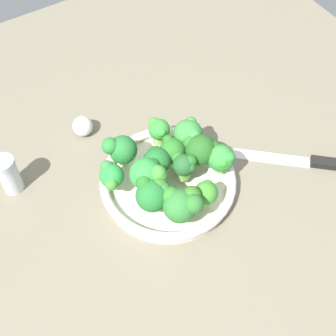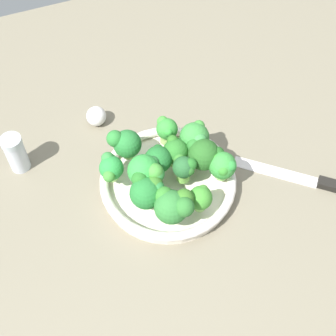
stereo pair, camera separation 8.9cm
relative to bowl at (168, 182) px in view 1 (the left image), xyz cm
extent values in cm
cube|color=#736B58|center=(-2.01, 1.35, -2.94)|extent=(130.00, 130.00, 2.50)
cylinder|color=silver|center=(0.00, 0.00, -0.95)|extent=(25.51, 25.51, 1.49)
torus|color=silver|center=(0.00, 0.00, 0.71)|extent=(26.57, 26.57, 1.83)
cylinder|color=#91CC69|center=(4.19, -5.96, 2.59)|extent=(2.03, 2.03, 1.93)
sphere|color=#226E2D|center=(4.19, -5.96, 5.49)|extent=(5.97, 5.97, 5.97)
sphere|color=#246A24|center=(1.99, -6.26, 7.08)|extent=(3.00, 3.00, 3.00)
sphere|color=#326D24|center=(3.79, -4.27, 6.54)|extent=(3.44, 3.44, 3.44)
sphere|color=#267231|center=(4.65, -3.86, 6.73)|extent=(2.44, 2.44, 2.44)
cylinder|color=#98D963|center=(8.56, -2.87, 2.51)|extent=(2.53, 2.53, 1.77)
sphere|color=#2D7231|center=(8.56, -2.87, 5.41)|extent=(6.17, 6.17, 6.17)
sphere|color=#2F7628|center=(6.53, -3.41, 6.28)|extent=(3.58, 3.58, 3.58)
sphere|color=#346E22|center=(8.48, -0.46, 6.63)|extent=(3.53, 3.53, 3.53)
sphere|color=#2B6E2B|center=(10.23, -1.16, 6.93)|extent=(3.57, 3.57, 3.57)
cylinder|color=#77BA4C|center=(1.41, 2.57, 2.78)|extent=(2.54, 2.54, 2.31)
sphere|color=#23592B|center=(1.41, 2.57, 5.31)|extent=(4.22, 4.22, 4.22)
sphere|color=#226421|center=(1.87, 3.77, 6.23)|extent=(2.41, 2.41, 2.41)
sphere|color=#276022|center=(2.65, 3.20, 5.62)|extent=(1.94, 1.94, 1.94)
cylinder|color=#87BC5C|center=(8.47, 2.78, 2.53)|extent=(2.18, 2.18, 1.81)
sphere|color=#3B872D|center=(8.47, 2.78, 4.86)|extent=(4.38, 4.38, 4.38)
sphere|color=#3C7B2B|center=(7.56, 3.70, 5.67)|extent=(1.92, 1.92, 1.92)
sphere|color=#338A27|center=(7.91, 3.89, 5.11)|extent=(2.14, 2.14, 2.14)
cylinder|color=#8FD371|center=(-1.63, -1.17, 2.66)|extent=(1.80, 1.80, 2.07)
sphere|color=#1F6529|center=(-1.63, -1.17, 5.40)|extent=(5.24, 5.24, 5.24)
sphere|color=#1E6425|center=(-3.49, -0.59, 6.28)|extent=(2.18, 2.18, 2.18)
sphere|color=#245C2B|center=(-0.74, -2.65, 6.82)|extent=(2.48, 2.48, 2.48)
sphere|color=#1B6A1F|center=(-0.25, -2.17, 5.91)|extent=(2.31, 2.31, 2.31)
cylinder|color=#A1CA69|center=(-8.42, 3.24, 2.79)|extent=(2.79, 2.79, 2.32)
sphere|color=#348A34|center=(-8.42, 3.24, 5.35)|extent=(4.30, 4.30, 4.30)
sphere|color=green|center=(-7.05, 2.94, 6.04)|extent=(1.88, 1.88, 1.88)
sphere|color=green|center=(-9.90, 2.92, 6.05)|extent=(2.34, 2.34, 2.34)
cylinder|color=#85BD5D|center=(-7.81, -5.28, 2.58)|extent=(2.17, 2.17, 1.91)
sphere|color=#257030|center=(-7.81, -5.28, 5.35)|extent=(5.55, 5.55, 5.55)
sphere|color=#256E26|center=(-9.30, -6.83, 6.42)|extent=(2.36, 2.36, 2.36)
sphere|color=#2A7931|center=(-8.72, -7.34, 6.87)|extent=(3.29, 3.29, 3.29)
cylinder|color=#94C665|center=(-4.30, 7.31, 2.63)|extent=(2.20, 2.20, 2.01)
sphere|color=#368338|center=(-4.30, 7.31, 5.54)|extent=(5.84, 5.84, 5.84)
sphere|color=#398940|center=(-2.66, 7.44, 6.39)|extent=(3.25, 3.25, 3.25)
sphere|color=green|center=(-5.25, 8.80, 5.91)|extent=(2.34, 2.34, 2.34)
sphere|color=#398932|center=(-5.57, 8.76, 6.82)|extent=(2.35, 2.35, 2.35)
cylinder|color=#90C165|center=(-2.68, 2.67, 2.58)|extent=(2.61, 2.61, 1.91)
sphere|color=#296C25|center=(-2.68, 2.67, 5.16)|extent=(4.97, 4.97, 4.97)
sphere|color=#27692A|center=(-4.16, 3.49, 5.49)|extent=(2.42, 2.42, 2.42)
sphere|color=#2A6820|center=(-4.41, 2.75, 6.48)|extent=(2.20, 2.20, 2.20)
sphere|color=#34732A|center=(-1.13, 2.54, 5.41)|extent=(2.63, 2.63, 2.63)
cylinder|color=#82B952|center=(-0.03, -4.77, 2.98)|extent=(2.28, 2.28, 2.72)
sphere|color=green|center=(-0.03, -4.77, 6.31)|extent=(6.05, 6.05, 6.05)
sphere|color=green|center=(1.97, -3.25, 7.00)|extent=(3.34, 3.34, 3.34)
sphere|color=#408F34|center=(1.83, -3.27, 7.57)|extent=(3.10, 3.10, 3.10)
cylinder|color=#A0D76F|center=(-3.81, -9.86, 2.52)|extent=(1.98, 1.98, 1.79)
sphere|color=#288739|center=(-3.81, -9.86, 4.92)|extent=(4.64, 4.64, 4.64)
sphere|color=#3B8431|center=(-2.22, -10.86, 5.22)|extent=(2.34, 2.34, 2.34)
sphere|color=#327F39|center=(-5.41, -9.95, 6.00)|extent=(2.47, 2.47, 2.47)
sphere|color=#368A2F|center=(-5.42, -9.50, 5.56)|extent=(2.12, 2.12, 2.12)
cylinder|color=#A0CD72|center=(0.18, 7.25, 2.50)|extent=(1.85, 1.85, 1.75)
sphere|color=#255A20|center=(0.18, 7.25, 5.38)|extent=(6.14, 6.14, 6.14)
sphere|color=#266826|center=(-1.77, 6.35, 5.96)|extent=(3.27, 3.27, 3.27)
sphere|color=#215A1E|center=(1.27, 9.48, 5.77)|extent=(2.94, 2.94, 2.94)
cylinder|color=#87CC60|center=(3.62, 9.54, 2.50)|extent=(2.39, 2.39, 1.74)
sphere|color=#358D37|center=(3.62, 9.54, 5.08)|extent=(5.26, 5.26, 5.26)
sphere|color=#368C26|center=(1.89, 8.24, 6.08)|extent=(2.42, 2.42, 2.42)
sphere|color=#33862B|center=(4.94, 8.90, 5.78)|extent=(2.45, 2.45, 2.45)
sphere|color=#2A8333|center=(4.96, 10.41, 6.24)|extent=(2.25, 2.25, 2.25)
cube|color=silver|center=(4.95, 21.39, -1.49)|extent=(13.18, 14.48, 0.40)
cube|color=black|center=(13.73, 31.37, -0.94)|extent=(7.99, 8.66, 1.50)
sphere|color=silver|center=(-21.44, -7.93, 0.46)|extent=(4.30, 4.30, 4.30)
cylinder|color=silver|center=(-16.04, -25.86, 1.95)|extent=(3.96, 3.96, 7.28)
cylinder|color=silver|center=(-16.04, -25.86, 6.28)|extent=(4.16, 4.16, 1.39)
camera|label=1|loc=(44.05, -27.59, 76.41)|focal=50.61mm
camera|label=2|loc=(48.10, -19.72, 76.41)|focal=50.61mm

